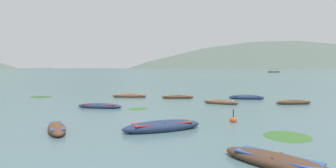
{
  "coord_description": "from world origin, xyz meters",
  "views": [
    {
      "loc": [
        2.94,
        -5.96,
        3.33
      ],
      "look_at": [
        -3.17,
        37.08,
        0.6
      ],
      "focal_mm": 28.05,
      "sensor_mm": 36.0,
      "label": 1
    }
  ],
  "objects_px": {
    "rowboat_7": "(129,96)",
    "rowboat_8": "(277,161)",
    "rowboat_5": "(162,126)",
    "mooring_buoy": "(233,120)",
    "rowboat_2": "(57,129)",
    "rowboat_0": "(100,106)",
    "rowboat_3": "(246,97)",
    "rowboat_1": "(221,102)",
    "rowboat_6": "(294,102)",
    "rowboat_4": "(178,97)",
    "ferry_0": "(274,72)"
  },
  "relations": [
    {
      "from": "rowboat_1",
      "to": "rowboat_3",
      "type": "bearing_deg",
      "value": 54.3
    },
    {
      "from": "ferry_0",
      "to": "rowboat_2",
      "type": "bearing_deg",
      "value": -107.17
    },
    {
      "from": "ferry_0",
      "to": "mooring_buoy",
      "type": "height_order",
      "value": "ferry_0"
    },
    {
      "from": "rowboat_1",
      "to": "mooring_buoy",
      "type": "xyz_separation_m",
      "value": [
        0.26,
        -8.16,
        -0.06
      ]
    },
    {
      "from": "rowboat_5",
      "to": "ferry_0",
      "type": "xyz_separation_m",
      "value": [
        48.05,
        171.96,
        0.24
      ]
    },
    {
      "from": "rowboat_2",
      "to": "rowboat_5",
      "type": "xyz_separation_m",
      "value": [
        5.4,
        1.06,
        0.04
      ]
    },
    {
      "from": "rowboat_2",
      "to": "ferry_0",
      "type": "relative_size",
      "value": 0.4
    },
    {
      "from": "rowboat_3",
      "to": "mooring_buoy",
      "type": "xyz_separation_m",
      "value": [
        -2.62,
        -12.17,
        -0.08
      ]
    },
    {
      "from": "rowboat_1",
      "to": "ferry_0",
      "type": "relative_size",
      "value": 0.44
    },
    {
      "from": "rowboat_6",
      "to": "mooring_buoy",
      "type": "bearing_deg",
      "value": -125.37
    },
    {
      "from": "rowboat_1",
      "to": "rowboat_4",
      "type": "bearing_deg",
      "value": 139.39
    },
    {
      "from": "rowboat_3",
      "to": "mooring_buoy",
      "type": "bearing_deg",
      "value": -102.16
    },
    {
      "from": "rowboat_1",
      "to": "rowboat_2",
      "type": "height_order",
      "value": "rowboat_2"
    },
    {
      "from": "rowboat_0",
      "to": "rowboat_5",
      "type": "bearing_deg",
      "value": -47.27
    },
    {
      "from": "rowboat_1",
      "to": "rowboat_2",
      "type": "distance_m",
      "value": 15.03
    },
    {
      "from": "rowboat_2",
      "to": "rowboat_3",
      "type": "bearing_deg",
      "value": 53.1
    },
    {
      "from": "rowboat_8",
      "to": "rowboat_2",
      "type": "bearing_deg",
      "value": 161.23
    },
    {
      "from": "rowboat_0",
      "to": "rowboat_2",
      "type": "height_order",
      "value": "rowboat_2"
    },
    {
      "from": "rowboat_5",
      "to": "rowboat_8",
      "type": "distance_m",
      "value": 6.47
    },
    {
      "from": "rowboat_0",
      "to": "rowboat_6",
      "type": "distance_m",
      "value": 17.3
    },
    {
      "from": "rowboat_7",
      "to": "rowboat_8",
      "type": "bearing_deg",
      "value": -60.68
    },
    {
      "from": "rowboat_6",
      "to": "rowboat_7",
      "type": "height_order",
      "value": "rowboat_7"
    },
    {
      "from": "rowboat_1",
      "to": "rowboat_3",
      "type": "xyz_separation_m",
      "value": [
        2.89,
        4.02,
        0.03
      ]
    },
    {
      "from": "rowboat_4",
      "to": "mooring_buoy",
      "type": "relative_size",
      "value": 4.04
    },
    {
      "from": "rowboat_6",
      "to": "rowboat_2",
      "type": "bearing_deg",
      "value": -141.04
    },
    {
      "from": "rowboat_0",
      "to": "rowboat_3",
      "type": "height_order",
      "value": "rowboat_3"
    },
    {
      "from": "rowboat_4",
      "to": "rowboat_0",
      "type": "bearing_deg",
      "value": -126.17
    },
    {
      "from": "rowboat_0",
      "to": "rowboat_4",
      "type": "xyz_separation_m",
      "value": [
        5.68,
        7.76,
        -0.01
      ]
    },
    {
      "from": "rowboat_2",
      "to": "rowboat_8",
      "type": "xyz_separation_m",
      "value": [
        10.06,
        -3.42,
        0.01
      ]
    },
    {
      "from": "mooring_buoy",
      "to": "rowboat_5",
      "type": "bearing_deg",
      "value": -145.44
    },
    {
      "from": "rowboat_3",
      "to": "rowboat_6",
      "type": "relative_size",
      "value": 1.06
    },
    {
      "from": "rowboat_5",
      "to": "mooring_buoy",
      "type": "distance_m",
      "value": 4.82
    },
    {
      "from": "rowboat_2",
      "to": "rowboat_8",
      "type": "height_order",
      "value": "rowboat_8"
    },
    {
      "from": "rowboat_3",
      "to": "rowboat_8",
      "type": "distance_m",
      "value": 19.49
    },
    {
      "from": "rowboat_2",
      "to": "mooring_buoy",
      "type": "xyz_separation_m",
      "value": [
        9.37,
        3.8,
        -0.07
      ]
    },
    {
      "from": "rowboat_3",
      "to": "rowboat_2",
      "type": "bearing_deg",
      "value": -126.9
    },
    {
      "from": "rowboat_4",
      "to": "rowboat_1",
      "type": "bearing_deg",
      "value": -40.61
    },
    {
      "from": "rowboat_3",
      "to": "rowboat_8",
      "type": "relative_size",
      "value": 0.97
    },
    {
      "from": "rowboat_6",
      "to": "mooring_buoy",
      "type": "distance_m",
      "value": 10.88
    },
    {
      "from": "rowboat_3",
      "to": "rowboat_8",
      "type": "bearing_deg",
      "value": -95.69
    },
    {
      "from": "rowboat_7",
      "to": "rowboat_6",
      "type": "bearing_deg",
      "value": -11.06
    },
    {
      "from": "rowboat_5",
      "to": "rowboat_7",
      "type": "distance_m",
      "value": 16.06
    },
    {
      "from": "rowboat_0",
      "to": "rowboat_1",
      "type": "bearing_deg",
      "value": 21.57
    },
    {
      "from": "rowboat_7",
      "to": "ferry_0",
      "type": "bearing_deg",
      "value": 70.96
    },
    {
      "from": "rowboat_0",
      "to": "rowboat_7",
      "type": "distance_m",
      "value": 7.92
    },
    {
      "from": "rowboat_8",
      "to": "mooring_buoy",
      "type": "bearing_deg",
      "value": 95.47
    },
    {
      "from": "rowboat_2",
      "to": "rowboat_6",
      "type": "bearing_deg",
      "value": 38.96
    },
    {
      "from": "rowboat_0",
      "to": "rowboat_4",
      "type": "relative_size",
      "value": 1.06
    },
    {
      "from": "rowboat_6",
      "to": "rowboat_8",
      "type": "height_order",
      "value": "rowboat_8"
    },
    {
      "from": "rowboat_8",
      "to": "rowboat_6",
      "type": "bearing_deg",
      "value": 70.78
    }
  ]
}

